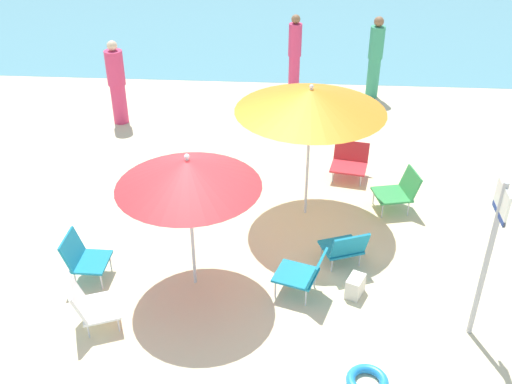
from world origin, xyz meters
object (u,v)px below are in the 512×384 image
(umbrella_red, at_px, (188,173))
(person_c, at_px, (117,83))
(beach_chair_e, at_px, (89,303))
(warning_sign, at_px, (492,242))
(umbrella_orange, at_px, (311,100))
(swim_ring, at_px, (367,381))
(beach_chair_b, at_px, (399,190))
(beach_chair_f, at_px, (83,256))
(beach_chair_a, at_px, (350,161))
(beach_chair_d, at_px, (345,247))
(beach_chair_c, at_px, (304,273))
(beach_bag, at_px, (355,286))
(person_b, at_px, (295,53))
(person_a, at_px, (375,57))

(umbrella_red, bearing_deg, person_c, 115.24)
(beach_chair_e, height_order, warning_sign, warning_sign)
(umbrella_orange, relative_size, swim_ring, 4.70)
(beach_chair_b, bearing_deg, umbrella_orange, -5.34)
(beach_chair_f, distance_m, swim_ring, 3.70)
(beach_chair_a, height_order, warning_sign, warning_sign)
(umbrella_red, height_order, person_c, umbrella_red)
(beach_chair_d, bearing_deg, umbrella_red, 82.71)
(umbrella_orange, xyz_separation_m, person_c, (-3.55, 2.94, -0.98))
(beach_chair_a, distance_m, warning_sign, 3.79)
(beach_chair_c, bearing_deg, beach_chair_f, 15.36)
(beach_chair_d, distance_m, beach_chair_e, 3.18)
(beach_chair_f, bearing_deg, beach_chair_e, -66.94)
(umbrella_red, xyz_separation_m, beach_chair_b, (2.73, 1.89, -1.24))
(umbrella_red, distance_m, beach_bag, 2.44)
(beach_chair_a, xyz_separation_m, beach_chair_e, (-3.12, -3.67, 0.05))
(umbrella_red, xyz_separation_m, person_b, (1.11, 6.51, -0.74))
(beach_chair_e, xyz_separation_m, person_c, (-1.14, 5.46, 0.48))
(beach_chair_b, bearing_deg, beach_chair_d, 45.33)
(beach_chair_b, height_order, warning_sign, warning_sign)
(swim_ring, relative_size, beach_bag, 1.61)
(beach_chair_a, bearing_deg, person_a, 179.83)
(person_a, bearing_deg, warning_sign, -29.79)
(umbrella_red, relative_size, person_a, 1.07)
(beach_chair_b, relative_size, beach_chair_d, 1.04)
(beach_chair_c, height_order, beach_bag, beach_chair_c)
(umbrella_red, bearing_deg, beach_chair_f, -179.40)
(person_c, bearing_deg, warning_sign, -52.43)
(beach_chair_a, relative_size, warning_sign, 0.34)
(beach_chair_c, distance_m, person_c, 5.95)
(person_b, height_order, beach_bag, person_b)
(beach_chair_b, distance_m, beach_chair_c, 2.45)
(beach_chair_b, height_order, swim_ring, beach_chair_b)
(beach_chair_a, height_order, person_a, person_a)
(beach_chair_d, relative_size, beach_bag, 2.40)
(person_a, xyz_separation_m, beach_bag, (-0.79, -6.36, -0.73))
(umbrella_red, xyz_separation_m, umbrella_orange, (1.37, 1.70, 0.21))
(beach_chair_b, relative_size, swim_ring, 1.55)
(beach_chair_a, bearing_deg, beach_chair_f, -39.32)
(beach_chair_e, relative_size, person_a, 0.39)
(umbrella_orange, height_order, person_c, umbrella_orange)
(beach_chair_e, bearing_deg, umbrella_orange, 24.23)
(person_a, height_order, swim_ring, person_a)
(person_b, relative_size, beach_bag, 6.04)
(beach_chair_c, relative_size, swim_ring, 1.54)
(beach_chair_b, distance_m, person_a, 4.42)
(beach_chair_a, bearing_deg, umbrella_red, -25.01)
(umbrella_red, xyz_separation_m, warning_sign, (3.21, -0.63, -0.32))
(person_b, bearing_deg, beach_chair_b, 145.47)
(beach_chair_a, bearing_deg, umbrella_orange, -20.55)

